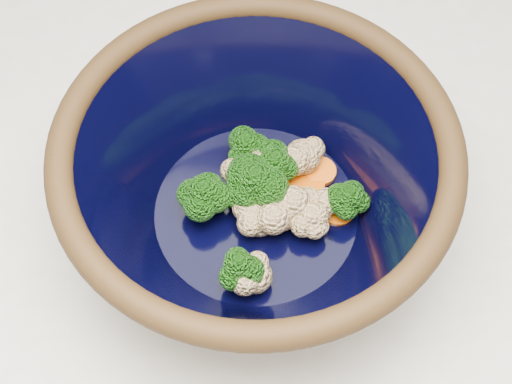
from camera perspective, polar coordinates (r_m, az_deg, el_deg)
mixing_bowl at (r=0.55m, az=0.00°, el=0.68°), size 0.30×0.30×0.13m
vegetable_pile at (r=0.57m, az=0.69°, el=-0.03°), size 0.15×0.15×0.06m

